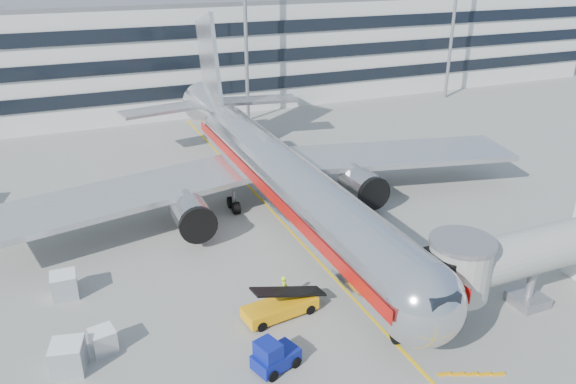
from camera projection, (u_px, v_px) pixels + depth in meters
name	position (u px, v px, depth m)	size (l,w,h in m)	color
ground	(335.00, 278.00, 41.07)	(180.00, 180.00, 0.00)	gray
lead_in_line	(283.00, 222.00, 49.52)	(0.25, 70.00, 0.01)	yellow
main_jet	(275.00, 171.00, 49.29)	(50.95, 48.70, 16.06)	silver
jet_bridge	(556.00, 249.00, 37.15)	(17.80, 4.50, 7.00)	silver
terminal	(164.00, 50.00, 86.95)	(150.00, 24.25, 15.60)	silver
light_mast_centre	(245.00, 10.00, 73.54)	(2.40, 1.20, 25.45)	gray
light_mast_east	(456.00, 2.00, 85.75)	(2.40, 1.20, 25.45)	gray
belt_loader	(280.00, 307.00, 36.58)	(5.31, 2.42, 2.49)	orange
baggage_tug	(274.00, 356.00, 31.84)	(3.00, 2.37, 2.00)	navy
cargo_container_left	(68.00, 357.00, 31.67)	(2.12, 2.12, 1.88)	#BABCC1
cargo_container_right	(64.00, 285.00, 38.54)	(1.72, 1.72, 1.79)	#BABCC1
cargo_container_front	(103.00, 341.00, 33.33)	(1.63, 1.63, 1.48)	#BABCC1
ramp_worker	(285.00, 289.00, 38.02)	(0.71, 0.46, 1.94)	#C3FF1A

